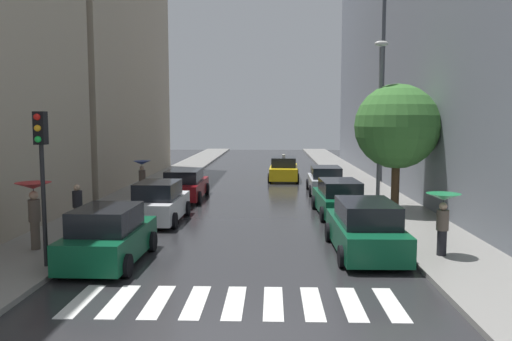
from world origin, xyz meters
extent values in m
cube|color=#27272A|center=(0.00, 24.00, -0.02)|extent=(28.00, 72.00, 0.04)
cube|color=gray|center=(-6.50, 24.00, 0.07)|extent=(3.00, 72.00, 0.15)
cube|color=gray|center=(6.50, 24.00, 0.07)|extent=(3.00, 72.00, 0.15)
cube|color=silver|center=(-3.60, 2.07, 0.01)|extent=(0.45, 2.20, 0.01)
cube|color=silver|center=(-2.70, 2.07, 0.01)|extent=(0.45, 2.20, 0.01)
cube|color=silver|center=(-1.80, 2.07, 0.01)|extent=(0.45, 2.20, 0.01)
cube|color=silver|center=(-0.90, 2.07, 0.01)|extent=(0.45, 2.20, 0.01)
cube|color=silver|center=(0.00, 2.07, 0.01)|extent=(0.45, 2.20, 0.01)
cube|color=silver|center=(0.90, 2.07, 0.01)|extent=(0.45, 2.20, 0.01)
cube|color=silver|center=(1.80, 2.07, 0.01)|extent=(0.45, 2.20, 0.01)
cube|color=silver|center=(2.70, 2.07, 0.01)|extent=(0.45, 2.20, 0.01)
cube|color=silver|center=(3.60, 2.07, 0.01)|extent=(0.45, 2.20, 0.01)
cube|color=#B2A38C|center=(-11.00, 25.24, 9.99)|extent=(6.00, 18.34, 19.98)
cube|color=slate|center=(11.00, 34.65, 9.62)|extent=(6.00, 19.64, 19.24)
cube|color=#0C4C2D|center=(-3.94, 5.23, 0.60)|extent=(1.89, 4.14, 0.84)
cube|color=black|center=(-3.94, 5.03, 1.36)|extent=(1.64, 2.28, 0.69)
cylinder|color=black|center=(-4.83, 6.60, 0.32)|extent=(0.23, 0.64, 0.64)
cylinder|color=black|center=(-3.00, 6.57, 0.32)|extent=(0.23, 0.64, 0.64)
cylinder|color=black|center=(-4.87, 3.89, 0.32)|extent=(0.23, 0.64, 0.64)
cylinder|color=black|center=(-3.05, 3.86, 0.32)|extent=(0.23, 0.64, 0.64)
cube|color=silver|center=(-3.80, 11.28, 0.59)|extent=(1.86, 4.18, 0.83)
cube|color=black|center=(-3.81, 11.07, 1.35)|extent=(1.61, 2.31, 0.68)
cylinder|color=black|center=(-4.66, 12.67, 0.32)|extent=(0.23, 0.64, 0.64)
cylinder|color=black|center=(-2.89, 12.63, 0.32)|extent=(0.23, 0.64, 0.64)
cylinder|color=black|center=(-4.72, 9.93, 0.32)|extent=(0.23, 0.64, 0.64)
cylinder|color=black|center=(-2.94, 9.90, 0.32)|extent=(0.23, 0.64, 0.64)
cube|color=maroon|center=(-3.76, 17.26, 0.56)|extent=(1.90, 4.79, 0.77)
cube|color=black|center=(-3.76, 17.02, 1.27)|extent=(1.67, 2.64, 0.63)
cylinder|color=black|center=(-4.71, 18.84, 0.32)|extent=(0.22, 0.64, 0.64)
cylinder|color=black|center=(-2.81, 18.84, 0.32)|extent=(0.22, 0.64, 0.64)
cylinder|color=black|center=(-4.71, 15.68, 0.32)|extent=(0.22, 0.64, 0.64)
cylinder|color=black|center=(-2.81, 15.68, 0.32)|extent=(0.22, 0.64, 0.64)
cube|color=#0C4C2D|center=(3.80, 6.56, 0.60)|extent=(1.94, 4.78, 0.84)
cube|color=black|center=(3.80, 6.32, 1.36)|extent=(1.69, 2.64, 0.69)
cylinder|color=black|center=(2.84, 8.11, 0.32)|extent=(0.23, 0.64, 0.64)
cylinder|color=black|center=(4.72, 8.14, 0.32)|extent=(0.23, 0.64, 0.64)
cylinder|color=black|center=(2.88, 4.97, 0.32)|extent=(0.23, 0.64, 0.64)
cylinder|color=black|center=(4.76, 5.00, 0.32)|extent=(0.23, 0.64, 0.64)
cube|color=#0C4C2D|center=(3.81, 12.97, 0.56)|extent=(1.97, 4.60, 0.77)
cube|color=black|center=(3.82, 12.74, 1.26)|extent=(1.67, 2.55, 0.63)
cylinder|color=black|center=(2.86, 14.43, 0.32)|extent=(0.24, 0.65, 0.64)
cylinder|color=black|center=(4.65, 14.50, 0.32)|extent=(0.24, 0.65, 0.64)
cylinder|color=black|center=(2.97, 11.43, 0.32)|extent=(0.24, 0.65, 0.64)
cylinder|color=black|center=(4.76, 11.50, 0.32)|extent=(0.24, 0.65, 0.64)
cube|color=#B2B7BF|center=(3.93, 19.73, 0.55)|extent=(1.88, 4.34, 0.75)
cube|color=black|center=(3.92, 19.51, 1.23)|extent=(1.64, 2.40, 0.61)
cylinder|color=black|center=(3.04, 21.17, 0.32)|extent=(0.23, 0.64, 0.64)
cylinder|color=black|center=(4.86, 21.14, 0.32)|extent=(0.23, 0.64, 0.64)
cylinder|color=black|center=(3.00, 18.32, 0.32)|extent=(0.23, 0.64, 0.64)
cylinder|color=black|center=(4.82, 18.29, 0.32)|extent=(0.23, 0.64, 0.64)
cube|color=yellow|center=(1.66, 25.68, 0.57)|extent=(2.01, 4.74, 0.80)
cube|color=black|center=(1.65, 25.44, 1.30)|extent=(1.72, 2.63, 0.65)
cube|color=#F2EDCC|center=(1.65, 25.44, 1.72)|extent=(0.21, 0.37, 0.18)
cylinder|color=black|center=(0.79, 27.25, 0.32)|extent=(0.24, 0.65, 0.64)
cylinder|color=black|center=(2.64, 27.19, 0.32)|extent=(0.24, 0.65, 0.64)
cylinder|color=black|center=(0.68, 24.17, 0.32)|extent=(0.24, 0.65, 0.64)
cylinder|color=black|center=(2.53, 24.10, 0.32)|extent=(0.24, 0.65, 0.64)
cylinder|color=black|center=(5.98, 5.83, 0.53)|extent=(0.28, 0.28, 0.77)
cylinder|color=brown|center=(5.98, 5.83, 1.22)|extent=(0.36, 0.36, 0.61)
sphere|color=tan|center=(5.98, 5.83, 1.65)|extent=(0.24, 0.24, 0.24)
cone|color=#19723F|center=(5.98, 5.83, 1.93)|extent=(1.01, 1.01, 0.20)
cylinder|color=#333338|center=(5.98, 5.83, 1.58)|extent=(0.02, 0.02, 0.71)
cylinder|color=#38513D|center=(-6.08, 17.38, 0.53)|extent=(0.28, 0.28, 0.76)
cylinder|color=brown|center=(-6.08, 17.38, 1.21)|extent=(0.36, 0.36, 0.60)
sphere|color=tan|center=(-6.08, 17.38, 1.63)|extent=(0.24, 0.24, 0.24)
cone|color=navy|center=(-6.08, 17.38, 1.91)|extent=(0.91, 0.91, 0.20)
cylinder|color=#333338|center=(-6.08, 17.38, 1.56)|extent=(0.02, 0.02, 0.70)
cylinder|color=brown|center=(-6.45, 9.30, 0.54)|extent=(0.28, 0.28, 0.79)
cylinder|color=black|center=(-6.45, 9.30, 1.25)|extent=(0.36, 0.36, 0.62)
sphere|color=tan|center=(-6.45, 9.30, 1.68)|extent=(0.25, 0.25, 0.25)
cylinder|color=brown|center=(-6.59, 6.15, 0.59)|extent=(0.28, 0.28, 0.88)
cylinder|color=brown|center=(-6.59, 6.15, 1.38)|extent=(0.36, 0.36, 0.70)
sphere|color=tan|center=(-6.59, 6.15, 1.87)|extent=(0.28, 0.28, 0.28)
cone|color=red|center=(-6.59, 6.15, 2.17)|extent=(1.09, 1.09, 0.20)
cylinder|color=#333338|center=(-6.59, 6.15, 1.78)|extent=(0.02, 0.02, 0.79)
cylinder|color=#513823|center=(6.35, 13.32, 1.24)|extent=(0.36, 0.36, 2.18)
sphere|color=#396F30|center=(6.35, 13.32, 3.92)|extent=(3.74, 3.74, 3.74)
cylinder|color=black|center=(-5.45, 4.35, 1.85)|extent=(0.12, 0.12, 3.40)
cube|color=black|center=(-5.45, 4.35, 4.00)|extent=(0.30, 0.30, 0.90)
sphere|color=red|center=(-5.45, 4.17, 4.30)|extent=(0.18, 0.18, 0.18)
sphere|color=#F2A519|center=(-5.45, 4.17, 4.00)|extent=(0.18, 0.18, 0.18)
sphere|color=green|center=(-5.45, 4.17, 3.70)|extent=(0.18, 0.18, 0.18)
cylinder|color=#595B60|center=(5.55, 13.12, 3.73)|extent=(0.16, 0.16, 7.17)
ellipsoid|color=beige|center=(5.55, 13.12, 7.47)|extent=(0.60, 0.28, 0.24)
camera|label=1|loc=(0.87, -9.31, 4.26)|focal=35.62mm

